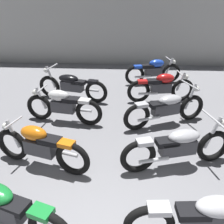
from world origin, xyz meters
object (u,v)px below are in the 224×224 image
object	(u,v)px
motorcycle_right_row_1	(178,146)
motorcycle_right_row_3	(161,87)
motorcycle_left_row_1	(40,146)
motorcycle_right_row_2	(166,108)
motorcycle_right_row_4	(154,71)
motorcycle_right_row_0	(210,218)
motorcycle_left_row_3	(72,85)
motorcycle_left_row_0	(1,206)
motorcycle_left_row_2	(63,105)

from	to	relation	value
motorcycle_right_row_1	motorcycle_right_row_3	bearing A→B (deg)	89.06
motorcycle_left_row_1	motorcycle_right_row_3	bearing A→B (deg)	50.15
motorcycle_right_row_2	motorcycle_right_row_4	world-z (taller)	motorcycle_right_row_2
motorcycle_right_row_3	motorcycle_right_row_0	bearing A→B (deg)	-89.22
motorcycle_right_row_2	motorcycle_left_row_3	bearing A→B (deg)	152.23
motorcycle_right_row_1	motorcycle_right_row_4	size ratio (longest dim) A/B	1.09
motorcycle_left_row_0	motorcycle_left_row_2	size ratio (longest dim) A/B	1.07
motorcycle_left_row_1	motorcycle_right_row_4	xyz separation A→B (m)	(2.49, 4.57, 0.00)
motorcycle_left_row_2	motorcycle_right_row_2	bearing A→B (deg)	0.36
motorcycle_left_row_2	motorcycle_right_row_0	xyz separation A→B (m)	(2.61, -3.12, -0.01)
motorcycle_right_row_2	motorcycle_right_row_3	distance (m)	1.36
motorcycle_right_row_4	motorcycle_right_row_0	bearing A→B (deg)	-88.61
motorcycle_left_row_3	motorcycle_right_row_3	world-z (taller)	motorcycle_left_row_3
motorcycle_left_row_1	motorcycle_right_row_3	distance (m)	4.02
motorcycle_right_row_0	motorcycle_right_row_4	size ratio (longest dim) A/B	1.12
motorcycle_left_row_0	motorcycle_right_row_4	size ratio (longest dim) A/B	1.08
motorcycle_right_row_1	motorcycle_right_row_4	distance (m)	4.43
motorcycle_left_row_2	motorcycle_left_row_3	bearing A→B (deg)	92.55
motorcycle_left_row_3	motorcycle_right_row_4	size ratio (longest dim) A/B	1.10
motorcycle_right_row_1	motorcycle_right_row_3	distance (m)	2.94
motorcycle_left_row_3	motorcycle_right_row_3	bearing A→B (deg)	0.32
motorcycle_right_row_0	motorcycle_right_row_1	distance (m)	1.57
motorcycle_right_row_0	motorcycle_right_row_4	world-z (taller)	motorcycle_right_row_0
motorcycle_left_row_2	motorcycle_right_row_2	xyz separation A→B (m)	(2.50, 0.02, -0.01)
motorcycle_left_row_1	motorcycle_right_row_0	world-z (taller)	motorcycle_right_row_0
motorcycle_left_row_3	motorcycle_right_row_4	distance (m)	2.94
motorcycle_left_row_1	motorcycle_left_row_3	bearing A→B (deg)	90.71
motorcycle_left_row_2	motorcycle_right_row_0	bearing A→B (deg)	-50.09
motorcycle_left_row_0	motorcycle_right_row_1	distance (m)	3.02
motorcycle_right_row_4	motorcycle_right_row_2	bearing A→B (deg)	-89.36
motorcycle_right_row_3	motorcycle_left_row_2	bearing A→B (deg)	-151.62
motorcycle_left_row_0	motorcycle_left_row_3	bearing A→B (deg)	89.51
motorcycle_right_row_4	motorcycle_right_row_1	bearing A→B (deg)	-89.53
motorcycle_left_row_0	motorcycle_right_row_1	size ratio (longest dim) A/B	0.99
motorcycle_left_row_1	motorcycle_right_row_1	bearing A→B (deg)	3.28
motorcycle_right_row_0	motorcycle_left_row_3	bearing A→B (deg)	120.78
motorcycle_left_row_0	motorcycle_right_row_1	world-z (taller)	same
motorcycle_right_row_1	motorcycle_right_row_0	bearing A→B (deg)	-86.01
motorcycle_left_row_3	motorcycle_right_row_4	world-z (taller)	motorcycle_left_row_3
motorcycle_left_row_1	motorcycle_right_row_1	distance (m)	2.53
motorcycle_left_row_1	motorcycle_right_row_3	xyz separation A→B (m)	(2.57, 3.08, 0.00)
motorcycle_left_row_2	motorcycle_right_row_1	size ratio (longest dim) A/B	0.92
motorcycle_right_row_1	motorcycle_right_row_2	xyz separation A→B (m)	(-0.00, 1.58, 0.00)
motorcycle_left_row_0	motorcycle_right_row_0	size ratio (longest dim) A/B	0.96
motorcycle_right_row_1	motorcycle_right_row_3	world-z (taller)	motorcycle_right_row_1
motorcycle_left_row_3	motorcycle_right_row_2	world-z (taller)	same
motorcycle_left_row_1	motorcycle_right_row_2	distance (m)	3.05
motorcycle_right_row_1	motorcycle_left_row_0	bearing A→B (deg)	-149.56
motorcycle_left_row_1	motorcycle_right_row_4	world-z (taller)	same
motorcycle_right_row_2	motorcycle_right_row_4	distance (m)	2.85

